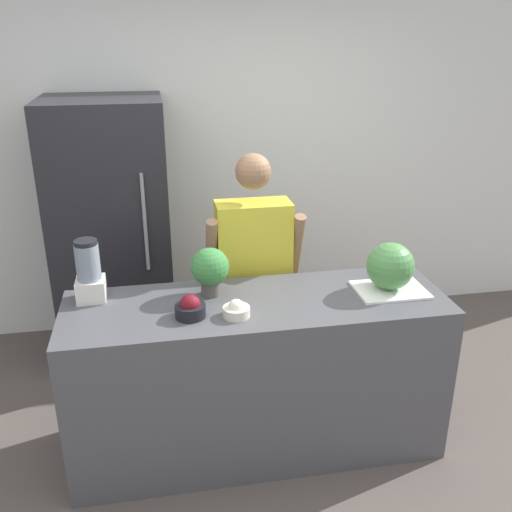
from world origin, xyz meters
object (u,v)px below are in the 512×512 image
object	(u,v)px
bowl_cherries	(190,308)
blender	(89,273)
person	(253,280)
bowl_cream	(236,310)
refrigerator	(112,233)
potted_plant	(210,269)
watermelon	(390,266)

from	to	relation	value
bowl_cherries	blender	world-z (taller)	blender
person	bowl_cream	distance (m)	0.70
refrigerator	person	bearing A→B (deg)	-40.07
person	blender	size ratio (longest dim) A/B	4.77
potted_plant	blender	bearing A→B (deg)	174.92
refrigerator	watermelon	distance (m)	2.00
watermelon	blender	distance (m)	1.62
potted_plant	person	bearing A→B (deg)	50.99
person	watermelon	xyz separation A→B (m)	(0.67, -0.50, 0.26)
person	bowl_cherries	xyz separation A→B (m)	(-0.43, -0.61, 0.16)
bowl_cream	potted_plant	distance (m)	0.31
person	bowl_cream	world-z (taller)	person
blender	person	bearing A→B (deg)	18.84
refrigerator	bowl_cherries	world-z (taller)	refrigerator
blender	bowl_cherries	bearing A→B (deg)	-29.82
watermelon	bowl_cherries	xyz separation A→B (m)	(-1.11, -0.11, -0.10)
refrigerator	watermelon	xyz separation A→B (m)	(1.56, -1.24, 0.15)
person	potted_plant	size ratio (longest dim) A/B	6.03
bowl_cream	refrigerator	bearing A→B (deg)	116.01
blender	potted_plant	xyz separation A→B (m)	(0.63, -0.06, -0.00)
bowl_cream	watermelon	bearing A→B (deg)	9.83
watermelon	blender	xyz separation A→B (m)	(-1.61, 0.18, 0.01)
watermelon	bowl_cherries	world-z (taller)	watermelon
bowl_cream	potted_plant	xyz separation A→B (m)	(-0.10, 0.27, 0.12)
refrigerator	bowl_cherries	distance (m)	1.43
refrigerator	potted_plant	size ratio (longest dim) A/B	6.93
watermelon	refrigerator	bearing A→B (deg)	141.45
refrigerator	bowl_cream	world-z (taller)	refrigerator
watermelon	potted_plant	bearing A→B (deg)	172.98
blender	potted_plant	distance (m)	0.64
watermelon	bowl_cream	bearing A→B (deg)	-170.17
bowl_cream	blender	xyz separation A→B (m)	(-0.74, 0.33, 0.12)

